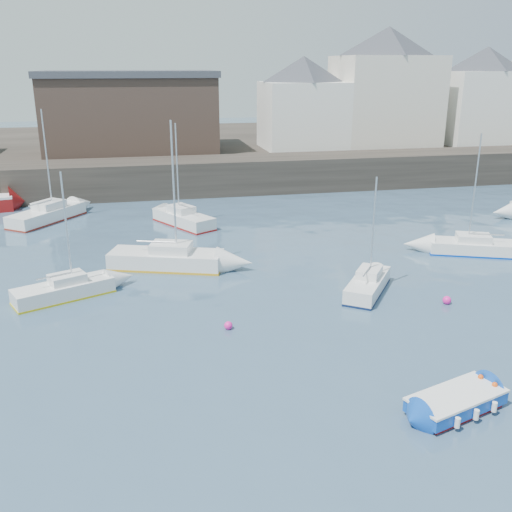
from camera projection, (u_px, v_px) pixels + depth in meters
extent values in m
plane|color=#2D4760|center=(330.00, 411.00, 18.89)|extent=(220.00, 220.00, 0.00)
cube|color=#28231E|center=(203.00, 176.00, 50.89)|extent=(90.00, 5.00, 3.00)
cube|color=#28231E|center=(185.00, 149.00, 67.62)|extent=(90.00, 32.00, 2.80)
cube|color=beige|center=(385.00, 101.00, 59.42)|extent=(10.00, 8.00, 9.00)
pyramid|color=#3A3D44|center=(389.00, 41.00, 57.54)|extent=(13.36, 13.36, 2.80)
cube|color=white|center=(481.00, 108.00, 61.34)|extent=(9.00, 7.00, 7.50)
pyramid|color=#3A3D44|center=(487.00, 59.00, 59.75)|extent=(11.88, 11.88, 2.45)
cube|color=white|center=(303.00, 116.00, 57.61)|extent=(8.00, 7.00, 6.50)
pyramid|color=#3A3D44|center=(304.00, 69.00, 56.18)|extent=(11.14, 11.14, 2.45)
cube|color=#3D2D26|center=(131.00, 115.00, 55.61)|extent=(16.00, 10.00, 7.00)
cube|color=#3A3D44|center=(128.00, 74.00, 54.40)|extent=(16.40, 10.40, 0.60)
cube|color=maroon|center=(455.00, 409.00, 18.90)|extent=(3.33, 2.17, 0.15)
cube|color=#0E47B6|center=(456.00, 401.00, 18.81)|extent=(3.64, 2.42, 0.42)
cube|color=white|center=(457.00, 395.00, 18.73)|extent=(3.71, 2.46, 0.08)
cube|color=white|center=(456.00, 400.00, 18.79)|extent=(2.86, 1.80, 0.38)
cube|color=tan|center=(457.00, 397.00, 18.76)|extent=(0.54, 1.03, 0.06)
cylinder|color=white|center=(419.00, 397.00, 19.08)|extent=(0.17, 0.17, 0.34)
cylinder|color=white|center=(457.00, 423.00, 17.73)|extent=(0.17, 0.17, 0.34)
cylinder|color=white|center=(437.00, 390.00, 19.49)|extent=(0.17, 0.17, 0.34)
cylinder|color=white|center=(476.00, 415.00, 18.14)|extent=(0.17, 0.17, 0.34)
cylinder|color=white|center=(455.00, 384.00, 19.90)|extent=(0.17, 0.17, 0.34)
cylinder|color=white|center=(494.00, 407.00, 18.55)|extent=(0.17, 0.17, 0.34)
cube|color=white|center=(64.00, 291.00, 27.95)|extent=(4.94, 3.35, 0.78)
cube|color=gold|center=(64.00, 297.00, 28.06)|extent=(4.99, 3.39, 0.10)
cube|color=white|center=(67.00, 278.00, 27.89)|extent=(1.98, 1.72, 0.43)
cylinder|color=silver|center=(67.00, 228.00, 27.23)|extent=(0.09, 0.09, 5.45)
cube|color=white|center=(166.00, 260.00, 32.15)|extent=(6.62, 3.92, 0.95)
cube|color=gold|center=(167.00, 267.00, 32.28)|extent=(6.68, 3.96, 0.13)
cube|color=white|center=(171.00, 248.00, 31.88)|extent=(2.57, 2.14, 0.53)
cylinder|color=silver|center=(174.00, 189.00, 30.77)|extent=(0.11, 0.11, 7.25)
cube|color=white|center=(368.00, 285.00, 28.64)|extent=(3.68, 4.37, 0.79)
cube|color=#0D193B|center=(367.00, 292.00, 28.75)|extent=(3.72, 4.42, 0.10)
cube|color=white|center=(369.00, 272.00, 28.63)|extent=(1.74, 1.86, 0.44)
cylinder|color=silver|center=(373.00, 227.00, 28.09)|extent=(0.09, 0.09, 5.03)
cube|color=white|center=(477.00, 248.00, 34.58)|extent=(5.85, 3.73, 0.77)
cube|color=#0037B4|center=(476.00, 253.00, 34.68)|extent=(5.91, 3.76, 0.10)
cube|color=white|center=(474.00, 238.00, 34.43)|extent=(2.31, 1.97, 0.43)
cylinder|color=silver|center=(475.00, 189.00, 33.52)|extent=(0.09, 0.09, 6.43)
cube|color=white|center=(184.00, 219.00, 40.71)|extent=(4.23, 5.57, 0.89)
cube|color=maroon|center=(184.00, 224.00, 40.83)|extent=(4.27, 5.62, 0.12)
cube|color=white|center=(181.00, 209.00, 40.68)|extent=(2.08, 2.30, 0.49)
cylinder|color=silver|center=(177.00, 169.00, 39.96)|extent=(0.10, 0.10, 6.24)
cube|color=white|center=(47.00, 215.00, 41.75)|extent=(5.25, 6.10, 0.92)
cube|color=maroon|center=(48.00, 220.00, 41.87)|extent=(5.30, 6.16, 0.12)
cube|color=white|center=(49.00, 205.00, 41.78)|extent=(2.47, 2.60, 0.51)
cylinder|color=silver|center=(47.00, 159.00, 41.00)|extent=(0.10, 0.10, 7.06)
sphere|color=#F81E97|center=(228.00, 329.00, 24.79)|extent=(0.37, 0.37, 0.37)
sphere|color=#F81E97|center=(446.00, 304.00, 27.41)|extent=(0.41, 0.41, 0.41)
sphere|color=#F81E97|center=(147.00, 251.00, 35.24)|extent=(0.36, 0.36, 0.36)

